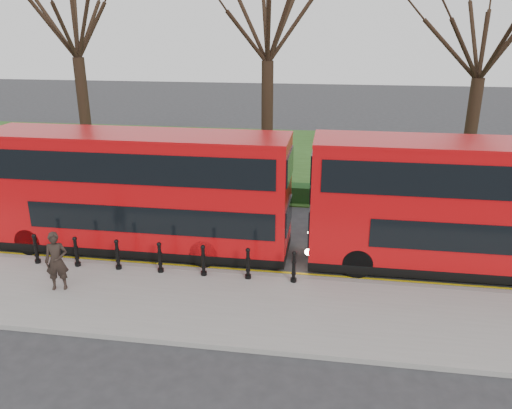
% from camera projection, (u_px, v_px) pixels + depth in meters
% --- Properties ---
extents(ground, '(120.00, 120.00, 0.00)m').
position_uv_depth(ground, '(173.00, 258.00, 17.65)').
color(ground, '#28282B').
rests_on(ground, ground).
extents(pavement, '(60.00, 4.00, 0.15)m').
position_uv_depth(pavement, '(142.00, 299.00, 14.83)').
color(pavement, gray).
rests_on(pavement, ground).
extents(kerb, '(60.00, 0.25, 0.16)m').
position_uv_depth(kerb, '(164.00, 269.00, 16.70)').
color(kerb, slate).
rests_on(kerb, ground).
extents(grass_verge, '(60.00, 18.00, 0.06)m').
position_uv_depth(grass_verge, '(246.00, 156.00, 31.62)').
color(grass_verge, '#264617').
rests_on(grass_verge, ground).
extents(hedge, '(60.00, 0.90, 0.80)m').
position_uv_depth(hedge, '(217.00, 190.00, 23.86)').
color(hedge, black).
rests_on(hedge, ground).
extents(yellow_line_outer, '(60.00, 0.10, 0.01)m').
position_uv_depth(yellow_line_outer, '(167.00, 267.00, 17.00)').
color(yellow_line_outer, yellow).
rests_on(yellow_line_outer, ground).
extents(yellow_line_inner, '(60.00, 0.10, 0.01)m').
position_uv_depth(yellow_line_inner, '(169.00, 264.00, 17.19)').
color(yellow_line_inner, yellow).
rests_on(yellow_line_inner, ground).
extents(tree_left, '(7.29, 7.29, 11.38)m').
position_uv_depth(tree_left, '(73.00, 16.00, 25.37)').
color(tree_left, black).
rests_on(tree_left, ground).
extents(tree_mid, '(7.19, 7.19, 11.23)m').
position_uv_depth(tree_mid, '(268.00, 18.00, 23.96)').
color(tree_mid, black).
rests_on(tree_mid, ground).
extents(tree_right, '(6.39, 6.39, 9.99)m').
position_uv_depth(tree_right, '(484.00, 38.00, 22.82)').
color(tree_right, black).
rests_on(tree_right, ground).
extents(bollard_row, '(8.86, 0.15, 1.00)m').
position_uv_depth(bollard_row, '(160.00, 258.00, 16.18)').
color(bollard_row, black).
rests_on(bollard_row, pavement).
extents(bus_lead, '(10.80, 2.48, 4.30)m').
position_uv_depth(bus_lead, '(138.00, 193.00, 17.74)').
color(bus_lead, '#B0090C').
rests_on(bus_lead, ground).
extents(bus_rear, '(10.96, 2.52, 4.36)m').
position_uv_depth(bus_rear, '(481.00, 209.00, 16.08)').
color(bus_rear, '#B0090C').
rests_on(bus_rear, ground).
extents(pedestrian, '(0.77, 0.61, 1.84)m').
position_uv_depth(pedestrian, '(57.00, 261.00, 14.99)').
color(pedestrian, black).
rests_on(pedestrian, pavement).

